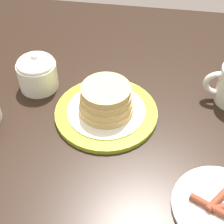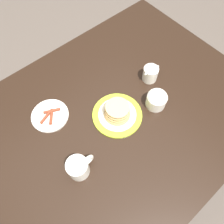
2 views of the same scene
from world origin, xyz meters
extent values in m
cube|color=black|center=(0.00, 0.00, 0.73)|extent=(1.48, 1.10, 0.03)
cylinder|color=#AAC628|center=(0.01, -0.01, 0.75)|extent=(0.24, 0.24, 0.01)
cylinder|color=beige|center=(0.01, -0.01, 0.76)|extent=(0.19, 0.19, 0.00)
cylinder|color=tan|center=(0.01, -0.01, 0.77)|extent=(0.13, 0.13, 0.02)
cylinder|color=tan|center=(0.01, -0.01, 0.79)|extent=(0.12, 0.12, 0.02)
cylinder|color=tan|center=(0.01, -0.01, 0.81)|extent=(0.12, 0.12, 0.02)
cylinder|color=tan|center=(0.01, -0.01, 0.82)|extent=(0.11, 0.11, 0.02)
cylinder|color=silver|center=(-0.24, 0.20, 0.75)|extent=(0.18, 0.18, 0.01)
cylinder|color=brown|center=(-0.22, 0.21, 0.77)|extent=(0.08, 0.05, 0.01)
cylinder|color=brown|center=(-0.24, 0.18, 0.77)|extent=(0.06, 0.07, 0.01)
torus|color=silver|center=(-0.24, -0.11, 0.80)|extent=(0.07, 0.01, 0.07)
cylinder|color=silver|center=(0.20, -0.09, 0.78)|extent=(0.10, 0.10, 0.07)
ellipsoid|color=silver|center=(0.20, -0.09, 0.82)|extent=(0.09, 0.09, 0.03)
sphere|color=silver|center=(0.20, -0.09, 0.84)|extent=(0.02, 0.02, 0.02)
camera|label=1|loc=(-0.09, 0.55, 1.33)|focal=55.00mm
camera|label=2|loc=(-0.32, -0.37, 1.70)|focal=35.00mm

